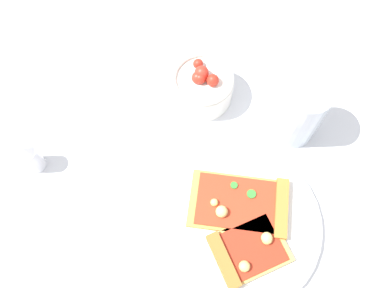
{
  "coord_description": "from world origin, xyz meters",
  "views": [
    {
      "loc": [
        -0.18,
        -0.01,
        0.67
      ],
      "look_at": [
        0.08,
        0.09,
        0.03
      ],
      "focal_mm": 38.4,
      "sensor_mm": 36.0,
      "label": 1
    }
  ],
  "objects_px": {
    "plate": "(236,223)",
    "pizza_slice_far": "(245,251)",
    "pizza_slice_near": "(244,204)",
    "pepper_shaker": "(30,158)",
    "salad_bowl": "(202,86)",
    "soda_glass": "(299,112)"
  },
  "relations": [
    {
      "from": "pizza_slice_near",
      "to": "pepper_shaker",
      "type": "height_order",
      "value": "pepper_shaker"
    },
    {
      "from": "pizza_slice_far",
      "to": "salad_bowl",
      "type": "xyz_separation_m",
      "value": [
        0.25,
        0.16,
        0.01
      ]
    },
    {
      "from": "pizza_slice_near",
      "to": "pizza_slice_far",
      "type": "height_order",
      "value": "pizza_slice_near"
    },
    {
      "from": "pepper_shaker",
      "to": "soda_glass",
      "type": "bearing_deg",
      "value": -61.35
    },
    {
      "from": "pizza_slice_far",
      "to": "soda_glass",
      "type": "bearing_deg",
      "value": -3.88
    },
    {
      "from": "plate",
      "to": "pizza_slice_far",
      "type": "relative_size",
      "value": 1.96
    },
    {
      "from": "pizza_slice_far",
      "to": "pepper_shaker",
      "type": "relative_size",
      "value": 2.05
    },
    {
      "from": "pizza_slice_far",
      "to": "pepper_shaker",
      "type": "distance_m",
      "value": 0.39
    },
    {
      "from": "pizza_slice_far",
      "to": "salad_bowl",
      "type": "relative_size",
      "value": 1.28
    },
    {
      "from": "pizza_slice_far",
      "to": "soda_glass",
      "type": "relative_size",
      "value": 1.08
    },
    {
      "from": "pizza_slice_far",
      "to": "salad_bowl",
      "type": "bearing_deg",
      "value": 32.11
    },
    {
      "from": "plate",
      "to": "pepper_shaker",
      "type": "distance_m",
      "value": 0.36
    },
    {
      "from": "pepper_shaker",
      "to": "salad_bowl",
      "type": "bearing_deg",
      "value": -44.66
    },
    {
      "from": "plate",
      "to": "salad_bowl",
      "type": "bearing_deg",
      "value": 31.82
    },
    {
      "from": "salad_bowl",
      "to": "pizza_slice_near",
      "type": "bearing_deg",
      "value": -143.45
    },
    {
      "from": "pizza_slice_near",
      "to": "pizza_slice_far",
      "type": "relative_size",
      "value": 1.24
    },
    {
      "from": "plate",
      "to": "pizza_slice_far",
      "type": "xyz_separation_m",
      "value": [
        -0.04,
        -0.03,
        0.01
      ]
    },
    {
      "from": "pizza_slice_near",
      "to": "salad_bowl",
      "type": "xyz_separation_m",
      "value": [
        0.18,
        0.13,
        0.01
      ]
    },
    {
      "from": "pizza_slice_near",
      "to": "pizza_slice_far",
      "type": "bearing_deg",
      "value": -161.44
    },
    {
      "from": "pizza_slice_far",
      "to": "pizza_slice_near",
      "type": "bearing_deg",
      "value": 18.56
    },
    {
      "from": "pizza_slice_far",
      "to": "pepper_shaker",
      "type": "height_order",
      "value": "pepper_shaker"
    },
    {
      "from": "pizza_slice_near",
      "to": "plate",
      "type": "bearing_deg",
      "value": 173.67
    }
  ]
}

